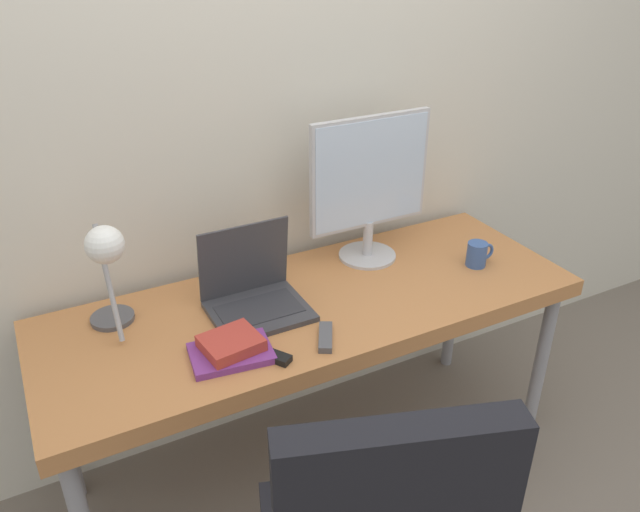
% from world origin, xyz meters
% --- Properties ---
extents(wall_back, '(8.00, 0.05, 2.60)m').
position_xyz_m(wall_back, '(0.00, 0.71, 1.30)').
color(wall_back, beige).
rests_on(wall_back, ground_plane).
extents(desk, '(1.80, 0.65, 0.75)m').
position_xyz_m(desk, '(0.00, 0.32, 0.68)').
color(desk, '#B77542').
rests_on(desk, ground_plane).
extents(laptop, '(0.30, 0.26, 0.27)m').
position_xyz_m(laptop, '(-0.19, 0.37, 0.80)').
color(laptop, '#38383D').
rests_on(laptop, desk).
extents(monitor, '(0.46, 0.21, 0.54)m').
position_xyz_m(monitor, '(0.31, 0.50, 1.04)').
color(monitor, '#B7B7BC').
rests_on(monitor, desk).
extents(desk_lamp, '(0.14, 0.27, 0.39)m').
position_xyz_m(desk_lamp, '(-0.62, 0.39, 1.02)').
color(desk_lamp, '#4C4C51').
rests_on(desk_lamp, desk).
extents(book_stack, '(0.25, 0.19, 0.06)m').
position_xyz_m(book_stack, '(-0.35, 0.17, 0.77)').
color(book_stack, '#753384').
rests_on(book_stack, desk).
extents(tv_remote, '(0.11, 0.14, 0.02)m').
position_xyz_m(tv_remote, '(-0.26, 0.11, 0.76)').
color(tv_remote, black).
rests_on(tv_remote, desk).
extents(media_remote, '(0.10, 0.14, 0.02)m').
position_xyz_m(media_remote, '(-0.07, 0.11, 0.76)').
color(media_remote, '#4C4C51').
rests_on(media_remote, desk).
extents(mug, '(0.11, 0.07, 0.09)m').
position_xyz_m(mug, '(0.63, 0.26, 0.79)').
color(mug, '#385693').
rests_on(mug, desk).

